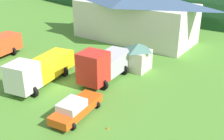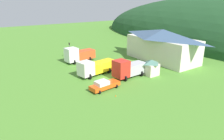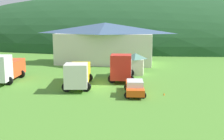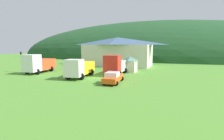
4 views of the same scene
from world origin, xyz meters
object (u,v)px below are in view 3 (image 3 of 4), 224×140
object	(u,v)px
heavy_rig_white	(5,68)
service_pickup_orange	(135,87)
depot_building	(105,43)
traffic_cone_near_pickup	(164,95)
crane_truck_red	(122,67)
play_shed_cream	(135,63)
flatbed_truck_yellow	(78,73)

from	to	relation	value
heavy_rig_white	service_pickup_orange	distance (m)	17.75
depot_building	heavy_rig_white	size ratio (longest dim) A/B	2.46
depot_building	traffic_cone_near_pickup	xyz separation A→B (m)	(10.35, -21.43, -3.96)
crane_truck_red	service_pickup_orange	bearing A→B (deg)	14.19
play_shed_cream	crane_truck_red	distance (m)	4.86
depot_building	play_shed_cream	world-z (taller)	depot_building
depot_building	service_pickup_orange	world-z (taller)	depot_building
depot_building	crane_truck_red	world-z (taller)	depot_building
crane_truck_red	service_pickup_orange	distance (m)	7.34
depot_building	heavy_rig_white	xyz separation A→B (m)	(-10.21, -17.88, -2.09)
depot_building	flatbed_truck_yellow	size ratio (longest dim) A/B	2.16
crane_truck_red	heavy_rig_white	bearing A→B (deg)	-81.65
heavy_rig_white	crane_truck_red	size ratio (longest dim) A/B	1.06
traffic_cone_near_pickup	heavy_rig_white	bearing A→B (deg)	170.22
traffic_cone_near_pickup	depot_building	bearing A→B (deg)	115.77
heavy_rig_white	service_pickup_orange	bearing A→B (deg)	70.79
flatbed_truck_yellow	crane_truck_red	size ratio (longest dim) A/B	1.21
depot_building	play_shed_cream	bearing A→B (deg)	-57.30
service_pickup_orange	traffic_cone_near_pickup	distance (m)	3.32
heavy_rig_white	play_shed_cream	bearing A→B (deg)	107.98
play_shed_cream	crane_truck_red	world-z (taller)	crane_truck_red
heavy_rig_white	crane_truck_red	distance (m)	15.44
flatbed_truck_yellow	service_pickup_orange	bearing A→B (deg)	60.06
flatbed_truck_yellow	traffic_cone_near_pickup	xyz separation A→B (m)	(10.31, -2.42, -1.64)
heavy_rig_white	traffic_cone_near_pickup	world-z (taller)	heavy_rig_white
play_shed_cream	heavy_rig_white	world-z (taller)	heavy_rig_white
service_pickup_orange	heavy_rig_white	bearing A→B (deg)	-108.22
traffic_cone_near_pickup	crane_truck_red	bearing A→B (deg)	128.73
flatbed_truck_yellow	crane_truck_red	bearing A→B (deg)	121.82
service_pickup_orange	traffic_cone_near_pickup	size ratio (longest dim) A/B	9.82
heavy_rig_white	flatbed_truck_yellow	xyz separation A→B (m)	(10.25, -1.12, -0.22)
heavy_rig_white	depot_building	bearing A→B (deg)	142.85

